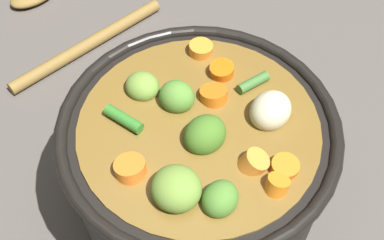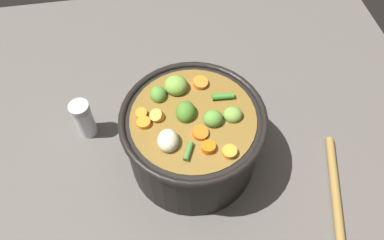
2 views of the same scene
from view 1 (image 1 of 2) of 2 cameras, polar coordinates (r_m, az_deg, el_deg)
name	(u,v)px [view 1 (image 1 of 2)]	position (r m, az deg, el deg)	size (l,w,h in m)	color
ground_plane	(197,202)	(0.58, 0.60, -9.11)	(1.10, 1.10, 0.00)	#514C47
cooking_pot	(198,165)	(0.51, 0.68, -5.06)	(0.26, 0.26, 0.17)	black
wooden_spoon	(61,20)	(0.78, -14.27, 10.73)	(0.24, 0.21, 0.02)	olive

